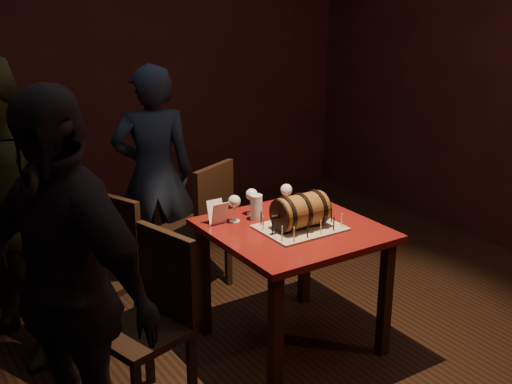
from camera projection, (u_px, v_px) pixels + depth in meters
room_shell at (257, 115)px, 3.40m from camera, size 5.04×5.04×2.80m
pub_table at (293, 245)px, 3.67m from camera, size 0.90×0.90×0.75m
cake_board at (300, 228)px, 3.60m from camera, size 0.45×0.35×0.01m
barrel_cake at (300, 211)px, 3.57m from camera, size 0.35×0.21×0.21m
birthday_candles at (300, 220)px, 3.59m from camera, size 0.40×0.30×0.09m
wine_glass_left at (234, 202)px, 3.68m from camera, size 0.07×0.07×0.16m
wine_glass_mid at (252, 196)px, 3.79m from camera, size 0.07×0.07×0.16m
wine_glass_right at (286, 191)px, 3.88m from camera, size 0.07×0.07×0.16m
pint_of_ale at (256, 208)px, 3.73m from camera, size 0.07×0.07×0.15m
menu_card at (218, 213)px, 3.67m from camera, size 0.10×0.05×0.13m
chair_back at (203, 221)px, 4.35m from camera, size 0.53×0.53×0.93m
chair_left_rear at (103, 268)px, 3.65m from camera, size 0.52×0.52×0.93m
chair_left_front at (153, 313)px, 3.16m from camera, size 0.49×0.49×0.93m
person_back at (154, 175)px, 4.50m from camera, size 0.66×0.53×1.56m
person_left_front at (64, 293)px, 2.63m from camera, size 0.77×1.10×1.73m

